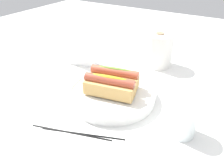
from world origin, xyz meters
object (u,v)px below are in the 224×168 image
(napkin_box, at_px, (83,47))
(hotdog_front, at_px, (109,86))
(serving_bowl, at_px, (112,94))
(chopstick_far, at_px, (71,132))
(paper_towel_roll, at_px, (158,50))
(water_glass, at_px, (183,121))
(chopstick_near, at_px, (83,134))
(hotdog_back, at_px, (115,78))

(napkin_box, bearing_deg, hotdog_front, -52.25)
(serving_bowl, distance_m, napkin_box, 0.28)
(serving_bowl, relative_size, napkin_box, 1.83)
(serving_bowl, bearing_deg, chopstick_far, -93.04)
(serving_bowl, xyz_separation_m, paper_towel_roll, (0.03, 0.30, 0.05))
(water_glass, bearing_deg, hotdog_front, 176.06)
(serving_bowl, xyz_separation_m, hotdog_front, (0.01, -0.03, 0.04))
(water_glass, bearing_deg, napkin_box, 156.94)
(napkin_box, bearing_deg, paper_towel_roll, 14.88)
(hotdog_front, bearing_deg, chopstick_near, -84.99)
(chopstick_near, bearing_deg, hotdog_back, 77.25)
(serving_bowl, distance_m, paper_towel_roll, 0.31)
(hotdog_front, relative_size, napkin_box, 1.05)
(paper_towel_roll, bearing_deg, hotdog_front, -94.28)
(hotdog_back, bearing_deg, paper_towel_roll, 82.08)
(hotdog_front, bearing_deg, napkin_box, 142.54)
(chopstick_far, bearing_deg, napkin_box, 106.31)
(hotdog_front, relative_size, chopstick_far, 0.71)
(hotdog_back, bearing_deg, hotdog_front, -75.53)
(napkin_box, height_order, chopstick_far, napkin_box)
(hotdog_front, distance_m, chopstick_near, 0.16)
(hotdog_back, distance_m, chopstick_near, 0.21)
(hotdog_back, relative_size, chopstick_far, 0.71)
(paper_towel_roll, bearing_deg, chopstick_far, -94.83)
(chopstick_far, bearing_deg, hotdog_back, 72.90)
(hotdog_front, distance_m, hotdog_back, 0.05)
(chopstick_far, bearing_deg, paper_towel_roll, 68.90)
(serving_bowl, distance_m, chopstick_near, 0.18)
(hotdog_back, xyz_separation_m, paper_towel_roll, (0.04, 0.28, 0.00))
(chopstick_near, bearing_deg, water_glass, 12.10)
(hotdog_front, bearing_deg, water_glass, -3.94)
(paper_towel_roll, bearing_deg, napkin_box, -150.33)
(hotdog_front, relative_size, paper_towel_roll, 1.17)
(chopstick_far, bearing_deg, water_glass, 14.93)
(hotdog_front, xyz_separation_m, chopstick_far, (-0.02, -0.16, -0.06))
(serving_bowl, height_order, paper_towel_roll, paper_towel_roll)
(hotdog_back, bearing_deg, water_glass, -16.07)
(hotdog_back, bearing_deg, chopstick_far, -90.83)
(hotdog_back, xyz_separation_m, water_glass, (0.24, -0.07, -0.02))
(serving_bowl, relative_size, hotdog_front, 1.75)
(napkin_box, bearing_deg, chopstick_far, -72.21)
(hotdog_front, relative_size, water_glass, 1.74)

